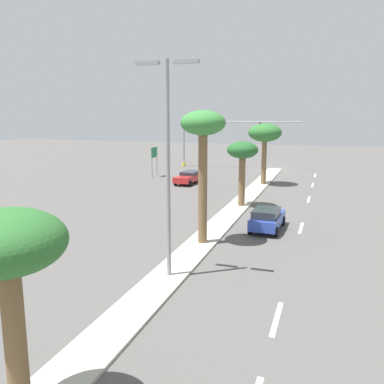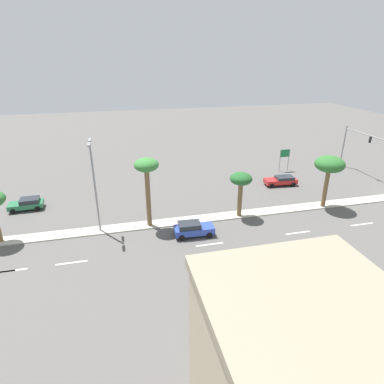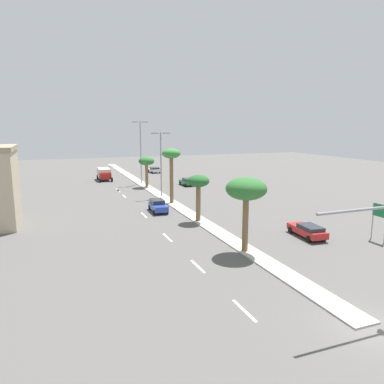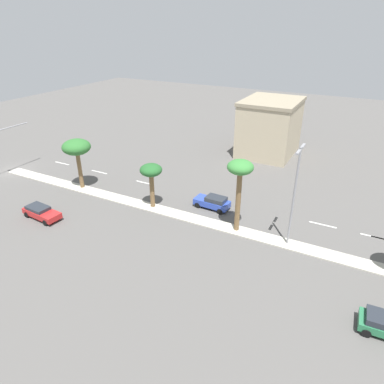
% 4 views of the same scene
% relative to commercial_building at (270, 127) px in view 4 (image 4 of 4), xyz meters
% --- Properties ---
extents(ground_plane, '(160.00, 160.00, 0.00)m').
position_rel_commercial_building_xyz_m(ground_plane, '(24.35, 5.23, -4.36)').
color(ground_plane, '#565451').
extents(median_curb, '(1.80, 91.56, 0.12)m').
position_rel_commercial_building_xyz_m(median_curb, '(24.35, 15.40, -4.30)').
color(median_curb, '#B7B2A3').
rests_on(median_curb, ground).
extents(lane_stripe_front, '(0.20, 2.80, 0.01)m').
position_rel_commercial_building_xyz_m(lane_stripe_front, '(18.96, -26.38, -4.35)').
color(lane_stripe_front, silver).
rests_on(lane_stripe_front, ground).
extents(lane_stripe_trailing, '(0.20, 2.80, 0.01)m').
position_rel_commercial_building_xyz_m(lane_stripe_trailing, '(18.96, -19.02, -4.35)').
color(lane_stripe_trailing, silver).
rests_on(lane_stripe_trailing, ground).
extents(lane_stripe_inboard, '(0.20, 2.80, 0.01)m').
position_rel_commercial_building_xyz_m(lane_stripe_inboard, '(18.96, -11.10, -4.35)').
color(lane_stripe_inboard, silver).
rests_on(lane_stripe_inboard, ground).
extents(lane_stripe_near, '(0.20, 2.80, 0.01)m').
position_rel_commercial_building_xyz_m(lane_stripe_near, '(18.96, -1.33, -4.35)').
color(lane_stripe_near, silver).
rests_on(lane_stripe_near, ground).
extents(lane_stripe_leading, '(0.20, 2.80, 0.01)m').
position_rel_commercial_building_xyz_m(lane_stripe_leading, '(18.96, 11.80, -4.35)').
color(lane_stripe_leading, silver).
rests_on(lane_stripe_leading, ground).
extents(lane_stripe_outboard, '(0.20, 2.80, 0.01)m').
position_rel_commercial_building_xyz_m(lane_stripe_outboard, '(18.96, 16.91, -4.35)').
color(lane_stripe_outboard, silver).
rests_on(lane_stripe_outboard, ground).
extents(commercial_building, '(10.35, 8.33, 8.68)m').
position_rel_commercial_building_xyz_m(commercial_building, '(0.00, 0.00, 0.00)').
color(commercial_building, tan).
rests_on(commercial_building, ground).
extents(palm_tree_far, '(3.49, 3.49, 6.40)m').
position_rel_commercial_building_xyz_m(palm_tree_far, '(23.99, -17.42, 1.05)').
color(palm_tree_far, brown).
rests_on(palm_tree_far, median_curb).
extents(palm_tree_outboard, '(2.50, 2.50, 5.25)m').
position_rel_commercial_building_xyz_m(palm_tree_outboard, '(24.09, -6.40, 0.02)').
color(palm_tree_outboard, brown).
rests_on(palm_tree_outboard, median_curb).
extents(palm_tree_leading, '(2.55, 2.55, 7.65)m').
position_rel_commercial_building_xyz_m(palm_tree_leading, '(24.26, 4.02, 2.11)').
color(palm_tree_leading, brown).
rests_on(palm_tree_leading, median_curb).
extents(street_lamp_near, '(2.90, 0.24, 9.77)m').
position_rel_commercial_building_xyz_m(street_lamp_near, '(24.29, 9.31, 1.49)').
color(street_lamp_near, gray).
rests_on(street_lamp_near, median_curb).
extents(sedan_blue_center, '(2.01, 4.18, 1.51)m').
position_rel_commercial_building_xyz_m(sedan_blue_center, '(21.08, -0.13, -3.56)').
color(sedan_blue_center, '#2D47AD').
rests_on(sedan_blue_center, ground).
extents(sedan_red_trailing, '(2.19, 4.69, 1.29)m').
position_rel_commercial_building_xyz_m(sedan_red_trailing, '(31.84, -15.87, -3.64)').
color(sedan_red_trailing, red).
rests_on(sedan_red_trailing, ground).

